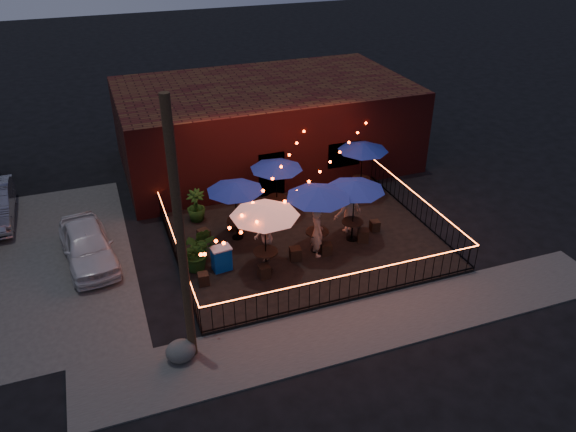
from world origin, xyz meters
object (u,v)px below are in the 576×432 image
object	(u,v)px
cafe_table_4	(355,186)
cafe_table_3	(276,166)
cafe_table_0	(265,211)
cafe_table_1	(235,187)
utility_pole	(181,241)
cafe_table_2	(318,193)
boulder	(181,351)
cafe_table_5	(363,147)
cooler	(221,258)

from	to	relation	value
cafe_table_4	cafe_table_3	bearing A→B (deg)	124.83
cafe_table_0	cafe_table_1	distance (m)	2.55
cafe_table_0	cafe_table_1	bearing A→B (deg)	98.08
utility_pole	cafe_table_2	world-z (taller)	utility_pole
utility_pole	cafe_table_0	bearing A→B (deg)	43.34
cafe_table_0	boulder	distance (m)	5.41
cafe_table_2	cafe_table_5	distance (m)	5.17
cafe_table_1	cooler	bearing A→B (deg)	-120.31
cafe_table_2	cooler	bearing A→B (deg)	179.84
boulder	cooler	bearing A→B (deg)	60.18
cafe_table_0	cafe_table_4	bearing A→B (deg)	12.95
cafe_table_3	cooler	distance (m)	4.89
cafe_table_3	cafe_table_4	distance (m)	3.64
cafe_table_1	utility_pole	bearing A→B (deg)	-117.65
cooler	cafe_table_1	bearing A→B (deg)	53.17
cafe_table_4	cooler	distance (m)	5.61
cafe_table_1	cooler	world-z (taller)	cafe_table_1
utility_pole	cafe_table_3	distance (m)	8.80
cafe_table_0	cafe_table_4	world-z (taller)	cafe_table_0
boulder	utility_pole	bearing A→B (deg)	19.23
cafe_table_2	cafe_table_5	bearing A→B (deg)	45.09
cafe_table_5	boulder	size ratio (longest dim) A/B	3.04
cafe_table_2	cafe_table_5	size ratio (longest dim) A/B	0.98
utility_pole	cafe_table_1	bearing A→B (deg)	62.35
cafe_table_5	boulder	bearing A→B (deg)	-141.81
utility_pole	cafe_table_5	size ratio (longest dim) A/B	2.95
cafe_table_5	utility_pole	bearing A→B (deg)	-141.19
cooler	boulder	bearing A→B (deg)	-126.33
utility_pole	cooler	bearing A→B (deg)	63.74
cafe_table_1	boulder	world-z (taller)	cafe_table_1
cafe_table_2	cafe_table_5	world-z (taller)	cafe_table_2
cafe_table_4	boulder	distance (m)	8.84
cafe_table_4	boulder	size ratio (longest dim) A/B	2.84
cafe_table_0	utility_pole	bearing A→B (deg)	-136.66
boulder	cafe_table_1	bearing A→B (deg)	60.02
cafe_table_0	cooler	xyz separation A→B (m)	(-1.46, 0.62, -1.97)
utility_pole	cafe_table_1	size ratio (longest dim) A/B	2.95
cafe_table_0	cooler	size ratio (longest dim) A/B	3.30
cafe_table_3	boulder	xyz separation A→B (m)	(-5.44, -7.13, -2.00)
cafe_table_3	cafe_table_4	size ratio (longest dim) A/B	1.06
cafe_table_4	cafe_table_1	bearing A→B (deg)	158.69
cafe_table_2	cafe_table_4	size ratio (longest dim) A/B	1.05
cooler	cafe_table_3	bearing A→B (deg)	38.70
cafe_table_1	cafe_table_2	size ratio (longest dim) A/B	1.02
boulder	cafe_table_4	bearing A→B (deg)	28.83
utility_pole	cafe_table_4	bearing A→B (deg)	29.29
utility_pole	cafe_table_0	distance (m)	4.77
cafe_table_5	cafe_table_2	bearing A→B (deg)	-134.91
cafe_table_4	cooler	xyz separation A→B (m)	(-5.30, -0.26, -1.84)
cooler	boulder	distance (m)	4.48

